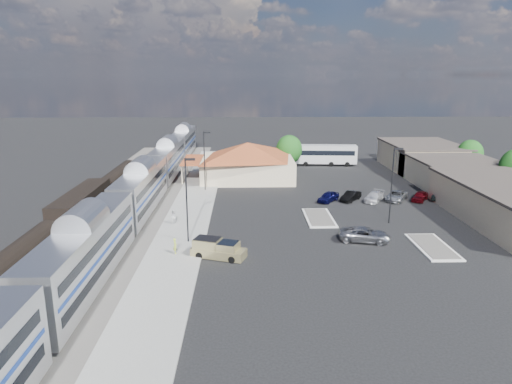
{
  "coord_description": "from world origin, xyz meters",
  "views": [
    {
      "loc": [
        -5.15,
        -50.92,
        17.01
      ],
      "look_at": [
        -3.65,
        4.26,
        2.8
      ],
      "focal_mm": 32.0,
      "sensor_mm": 36.0,
      "label": 1
    }
  ],
  "objects_px": {
    "coach_bus": "(325,154)",
    "pickup_truck": "(219,249)",
    "suv": "(365,235)",
    "station_depot": "(247,161)"
  },
  "relations": [
    {
      "from": "pickup_truck",
      "to": "coach_bus",
      "type": "bearing_deg",
      "value": -2.19
    },
    {
      "from": "pickup_truck",
      "to": "suv",
      "type": "relative_size",
      "value": 1.03
    },
    {
      "from": "station_depot",
      "to": "pickup_truck",
      "type": "relative_size",
      "value": 3.33
    },
    {
      "from": "station_depot",
      "to": "coach_bus",
      "type": "bearing_deg",
      "value": 37.87
    },
    {
      "from": "suv",
      "to": "pickup_truck",
      "type": "bearing_deg",
      "value": 118.96
    },
    {
      "from": "station_depot",
      "to": "pickup_truck",
      "type": "distance_m",
      "value": 34.25
    },
    {
      "from": "suv",
      "to": "coach_bus",
      "type": "distance_m",
      "value": 41.85
    },
    {
      "from": "coach_bus",
      "to": "pickup_truck",
      "type": "bearing_deg",
      "value": 162.74
    },
    {
      "from": "pickup_truck",
      "to": "suv",
      "type": "xyz_separation_m",
      "value": [
        15.14,
        4.0,
        -0.1
      ]
    },
    {
      "from": "station_depot",
      "to": "pickup_truck",
      "type": "height_order",
      "value": "station_depot"
    }
  ]
}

